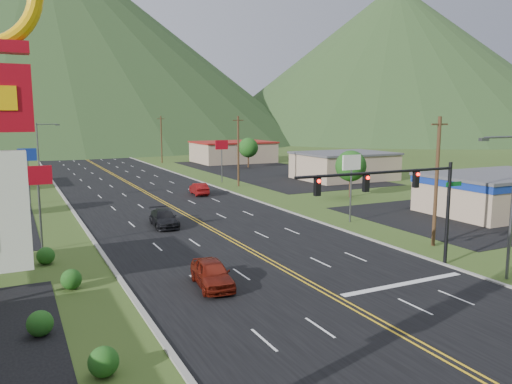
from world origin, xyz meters
name	(u,v)px	position (x,y,z in m)	size (l,w,h in m)	color
traffic_signal	(403,191)	(6.48, 14.00, 5.33)	(13.10, 0.43, 7.00)	black
streetlight_east	(509,197)	(11.18, 10.00, 5.18)	(3.28, 0.25, 9.00)	#59595E
streetlight_west	(40,149)	(-11.68, 70.00, 5.18)	(3.28, 0.25, 9.00)	#59595E
building_east_near	(500,191)	(30.00, 25.00, 2.27)	(15.40, 10.40, 4.10)	tan
building_east_mid	(344,166)	(32.00, 55.00, 2.16)	(14.40, 11.40, 4.30)	tan
building_east_far	(233,152)	(28.00, 90.00, 2.26)	(16.40, 12.40, 4.50)	tan
pole_sign_west_a	(38,184)	(-14.00, 30.00, 5.05)	(2.00, 0.18, 6.40)	#59595E
pole_sign_west_b	(27,160)	(-14.00, 52.00, 5.05)	(2.00, 0.18, 6.40)	#59595E
pole_sign_east_a	(351,169)	(13.00, 28.00, 5.05)	(2.00, 0.18, 6.40)	#59595E
pole_sign_east_b	(222,149)	(13.00, 60.00, 5.05)	(2.00, 0.18, 6.40)	#59595E
tree_east_a	(351,166)	(22.00, 40.00, 3.89)	(3.84, 3.84, 5.82)	#382314
tree_east_b	(248,148)	(26.00, 78.00, 3.89)	(3.84, 3.84, 5.82)	#382314
utility_pole_a	(437,180)	(13.50, 18.00, 5.13)	(1.60, 0.28, 10.00)	#382314
utility_pole_b	(238,151)	(13.50, 55.00, 5.13)	(1.60, 0.28, 10.00)	#382314
utility_pole_c	(161,139)	(13.50, 95.00, 5.13)	(1.60, 0.28, 10.00)	#382314
utility_pole_d	(123,133)	(13.50, 135.00, 5.13)	(1.60, 0.28, 10.00)	#382314
mountain_n	(44,36)	(0.00, 220.00, 42.50)	(220.00, 220.00, 85.00)	#27401D
mountain_ne	(394,62)	(147.84, 176.19, 35.00)	(180.00, 180.00, 70.00)	#27401D
car_red_near	(212,274)	(-5.49, 16.69, 0.80)	(1.89, 4.70, 1.60)	#62150A
car_dark_mid	(164,219)	(-3.50, 33.84, 0.74)	(2.08, 5.11, 1.48)	black
car_red_far	(199,189)	(5.69, 49.94, 0.75)	(1.60, 4.58, 1.51)	maroon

